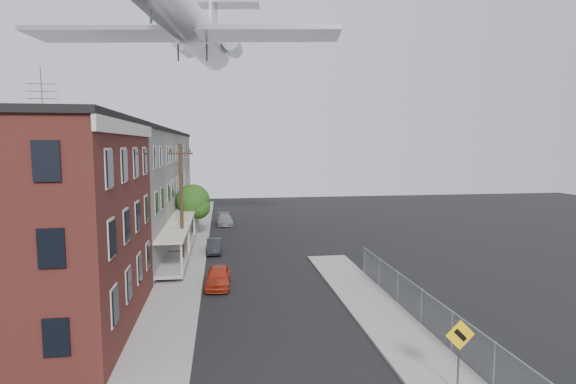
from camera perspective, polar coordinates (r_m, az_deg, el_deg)
name	(u,v)px	position (r m, az deg, el deg)	size (l,w,h in m)	color
sidewalk_left	(190,247)	(40.31, -12.34, -6.83)	(3.00, 62.00, 0.12)	gray
sidewalk_right	(385,319)	(24.41, 12.18, -15.45)	(3.00, 26.00, 0.12)	gray
curb_left	(207,246)	(40.23, -10.27, -6.80)	(0.15, 62.00, 0.14)	gray
curb_right	(357,320)	(23.96, 8.80, -15.78)	(0.15, 26.00, 0.14)	gray
corner_building	(20,226)	(24.39, -30.87, -3.75)	(10.31, 12.30, 12.15)	#351110
row_house_a	(83,201)	(33.27, -24.60, -1.10)	(11.98, 7.00, 10.30)	#60615E
row_house_b	(109,191)	(40.00, -21.83, 0.13)	(11.98, 7.00, 10.30)	gray
row_house_c	(126,184)	(46.81, -19.86, 1.01)	(11.98, 7.00, 10.30)	#60615E
row_house_d	(139,178)	(53.67, -18.39, 1.66)	(11.98, 7.00, 10.30)	gray
row_house_e	(149,174)	(60.56, -17.26, 2.16)	(11.98, 7.00, 10.30)	#60615E
chainlink_fence	(421,306)	(23.77, 16.59, -13.76)	(0.06, 18.06, 1.90)	gray
warning_sign	(460,345)	(17.87, 20.95, -17.66)	(1.10, 0.11, 2.80)	#515156
utility_pole	(181,203)	(33.62, -13.38, -1.42)	(1.80, 0.26, 9.00)	black
street_tree	(194,203)	(43.57, -11.80, -1.33)	(3.22, 3.20, 5.20)	black
car_near	(218,277)	(29.14, -8.87, -10.57)	(1.54, 3.82, 1.30)	#AF2C16
car_mid	(214,246)	(37.95, -9.35, -6.79)	(1.21, 3.47, 1.14)	black
car_far	(225,219)	(50.87, -8.05, -3.45)	(1.70, 4.19, 1.21)	gray
airplane	(191,27)	(46.08, -12.22, 19.76)	(28.00, 31.98, 9.19)	silver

